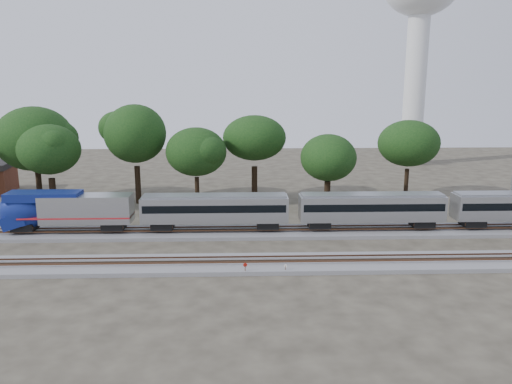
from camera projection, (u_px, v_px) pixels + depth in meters
The scene contains 15 objects.
ground at pixel (199, 252), 50.04m from camera, with size 160.00×160.00×0.00m, color #383328.
track_far at pixel (203, 233), 55.85m from camera, with size 160.00×5.00×0.73m.
track_near at pixel (195, 265), 46.09m from camera, with size 160.00×5.00×0.73m.
train at pixel (373, 207), 55.84m from camera, with size 84.28×2.90×4.27m.
switch_stand_red at pixel (245, 267), 43.94m from camera, with size 0.36×0.09×1.14m.
switch_stand_white at pixel (286, 268), 44.21m from camera, with size 0.28×0.13×0.92m.
switch_lever at pixel (254, 272), 44.40m from camera, with size 0.50×0.30×0.30m, color #512D19.
water_tower at pixel (420, 7), 97.09m from camera, with size 15.11×15.11×41.83m.
tree_1 at pixel (35, 139), 67.86m from camera, with size 9.31×9.31×13.13m.
tree_2 at pixel (49, 150), 64.21m from camera, with size 8.34×8.34×11.76m.
tree_3 at pixel (135, 134), 68.33m from camera, with size 9.94×9.94×14.01m.
tree_4 at pixel (196, 152), 67.02m from camera, with size 7.66×7.66×10.80m.
tree_5 at pixel (254, 138), 70.82m from camera, with size 9.09×9.09×12.81m.
tree_6 at pixel (328, 158), 65.78m from camera, with size 7.07×7.07×9.96m.
tree_7 at pixel (409, 143), 71.70m from camera, with size 8.21×8.21×11.58m.
Camera 1 is at (4.21, -47.71, 16.71)m, focal length 35.00 mm.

